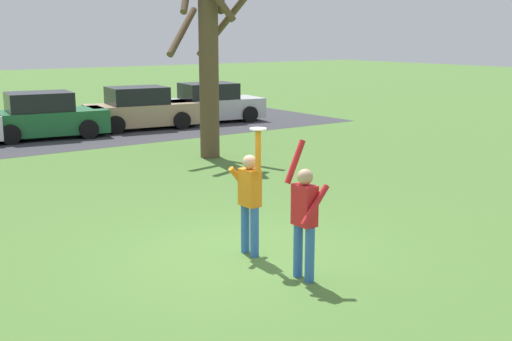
% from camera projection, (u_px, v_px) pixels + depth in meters
% --- Properties ---
extents(ground_plane, '(120.00, 120.00, 0.00)m').
position_uv_depth(ground_plane, '(242.00, 254.00, 10.48)').
color(ground_plane, '#4C7533').
extents(person_catcher, '(0.49, 0.54, 2.08)m').
position_uv_depth(person_catcher, '(250.00, 196.00, 10.28)').
color(person_catcher, '#3366B7').
rests_on(person_catcher, ground_plane).
extents(person_defender, '(0.49, 0.54, 2.04)m').
position_uv_depth(person_defender, '(304.00, 215.00, 9.22)').
color(person_defender, '#3366B7').
rests_on(person_defender, ground_plane).
extents(frisbee_disc, '(0.26, 0.26, 0.02)m').
position_uv_depth(frisbee_disc, '(258.00, 129.00, 9.88)').
color(frisbee_disc, white).
rests_on(frisbee_disc, person_catcher).
extents(parked_car_green, '(4.31, 2.47, 1.59)m').
position_uv_depth(parked_car_green, '(44.00, 117.00, 22.15)').
color(parked_car_green, '#1E6633').
rests_on(parked_car_green, ground_plane).
extents(parked_car_tan, '(4.31, 2.47, 1.59)m').
position_uv_depth(parked_car_tan, '(140.00, 110.00, 24.39)').
color(parked_car_tan, tan).
rests_on(parked_car_tan, ground_plane).
extents(parked_car_silver, '(4.31, 2.47, 1.59)m').
position_uv_depth(parked_car_silver, '(211.00, 104.00, 26.32)').
color(parked_car_silver, '#BCBCC1').
rests_on(parked_car_silver, ground_plane).
extents(bare_tree_tall, '(2.40, 1.89, 5.37)m').
position_uv_depth(bare_tree_tall, '(208.00, 57.00, 18.26)').
color(bare_tree_tall, brown).
rests_on(bare_tree_tall, ground_plane).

